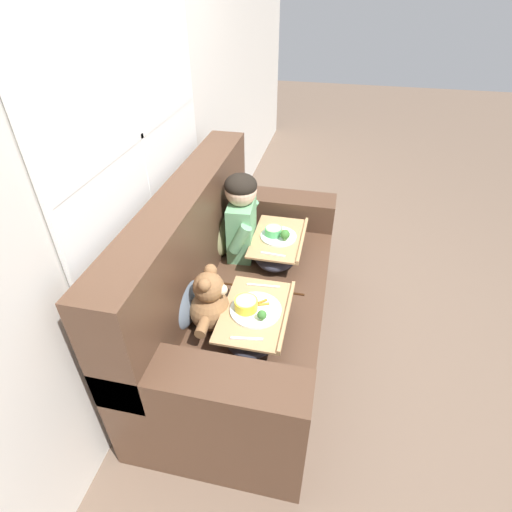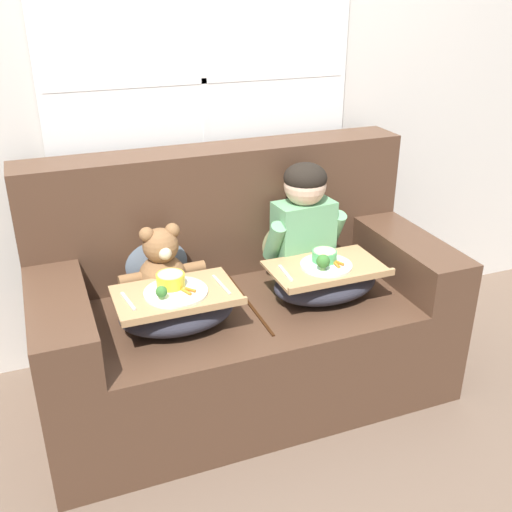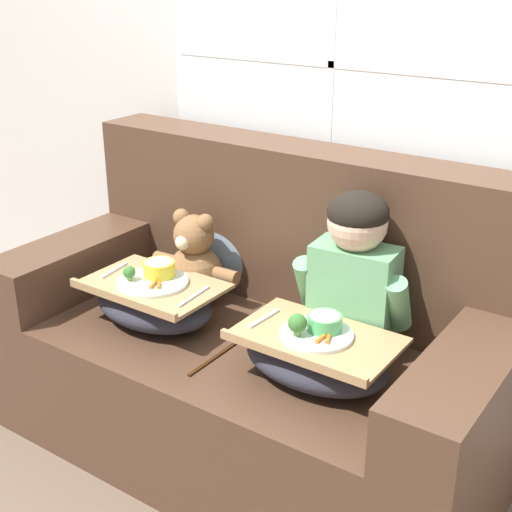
# 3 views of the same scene
# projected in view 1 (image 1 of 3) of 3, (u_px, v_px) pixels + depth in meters

# --- Properties ---
(ground_plane) EXTENTS (14.00, 14.00, 0.00)m
(ground_plane) POSITION_uv_depth(u_px,v_px,m) (248.00, 343.00, 2.53)
(ground_plane) COLOR brown
(wall_back_with_window) EXTENTS (8.00, 0.08, 2.60)m
(wall_back_with_window) POSITION_uv_depth(u_px,v_px,m) (132.00, 135.00, 1.86)
(wall_back_with_window) COLOR beige
(wall_back_with_window) RESTS_ON ground_plane
(couch) EXTENTS (1.73, 0.87, 1.04)m
(couch) POSITION_uv_depth(u_px,v_px,m) (235.00, 298.00, 2.33)
(couch) COLOR #4C3323
(couch) RESTS_ON ground_plane
(throw_pillow_behind_child) EXTENTS (0.37, 0.18, 0.38)m
(throw_pillow_behind_child) POSITION_uv_depth(u_px,v_px,m) (219.00, 226.00, 2.45)
(throw_pillow_behind_child) COLOR #898456
(throw_pillow_behind_child) RESTS_ON couch
(throw_pillow_behind_teddy) EXTENTS (0.34, 0.16, 0.35)m
(throw_pillow_behind_teddy) POSITION_uv_depth(u_px,v_px,m) (181.00, 295.00, 1.94)
(throw_pillow_behind_teddy) COLOR slate
(throw_pillow_behind_teddy) RESTS_ON couch
(child_figure) EXTENTS (0.38, 0.19, 0.53)m
(child_figure) POSITION_uv_depth(u_px,v_px,m) (242.00, 212.00, 2.36)
(child_figure) COLOR #66A370
(child_figure) RESTS_ON couch
(teddy_bear) EXTENTS (0.37, 0.26, 0.34)m
(teddy_bear) POSITION_uv_depth(u_px,v_px,m) (211.00, 304.00, 1.94)
(teddy_bear) COLOR brown
(teddy_bear) RESTS_ON couch
(lap_tray_child) EXTENTS (0.48, 0.31, 0.23)m
(lap_tray_child) POSITION_uv_depth(u_px,v_px,m) (278.00, 246.00, 2.44)
(lap_tray_child) COLOR #2D2D38
(lap_tray_child) RESTS_ON child_figure
(lap_tray_teddy) EXTENTS (0.47, 0.32, 0.21)m
(lap_tray_teddy) POSITION_uv_depth(u_px,v_px,m) (256.00, 320.00, 1.93)
(lap_tray_teddy) COLOR #2D2D38
(lap_tray_teddy) RESTS_ON teddy_bear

